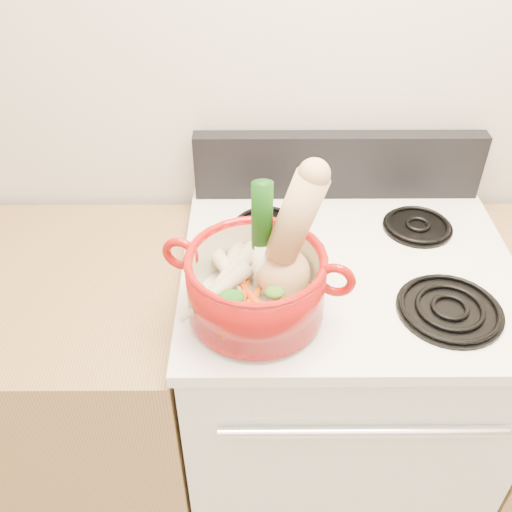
{
  "coord_description": "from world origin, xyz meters",
  "views": [
    {
      "loc": [
        -0.22,
        0.38,
        1.8
      ],
      "look_at": [
        -0.22,
        1.21,
        1.13
      ],
      "focal_mm": 40.0,
      "sensor_mm": 36.0,
      "label": 1
    }
  ],
  "objects_px": {
    "stove_body": "(332,394)",
    "squash": "(285,237)",
    "dutch_oven": "(256,284)",
    "leek": "(262,238)"
  },
  "relations": [
    {
      "from": "stove_body",
      "to": "leek",
      "type": "relative_size",
      "value": 3.42
    },
    {
      "from": "stove_body",
      "to": "leek",
      "type": "xyz_separation_m",
      "value": [
        -0.21,
        -0.14,
        0.67
      ]
    },
    {
      "from": "stove_body",
      "to": "squash",
      "type": "bearing_deg",
      "value": -138.6
    },
    {
      "from": "dutch_oven",
      "to": "leek",
      "type": "bearing_deg",
      "value": 83.7
    },
    {
      "from": "dutch_oven",
      "to": "squash",
      "type": "relative_size",
      "value": 0.98
    },
    {
      "from": "squash",
      "to": "leek",
      "type": "xyz_separation_m",
      "value": [
        -0.04,
        0.01,
        -0.01
      ]
    },
    {
      "from": "dutch_oven",
      "to": "leek",
      "type": "height_order",
      "value": "leek"
    },
    {
      "from": "squash",
      "to": "dutch_oven",
      "type": "bearing_deg",
      "value": -161.71
    },
    {
      "from": "squash",
      "to": "stove_body",
      "type": "bearing_deg",
      "value": 36.57
    },
    {
      "from": "stove_body",
      "to": "squash",
      "type": "xyz_separation_m",
      "value": [
        -0.16,
        -0.14,
        0.68
      ]
    }
  ]
}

